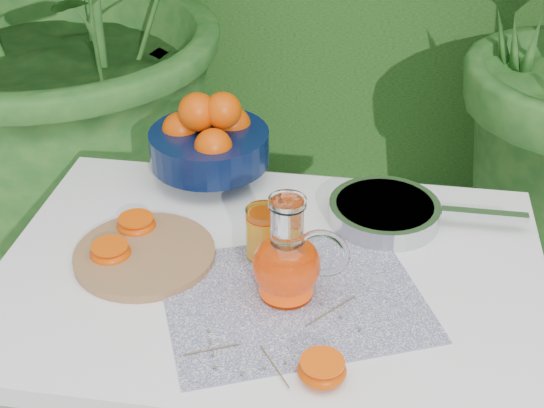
% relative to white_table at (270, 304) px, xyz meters
% --- Properties ---
extents(white_table, '(1.00, 0.70, 0.75)m').
position_rel_white_table_xyz_m(white_table, '(0.00, 0.00, 0.00)').
color(white_table, white).
rests_on(white_table, ground).
extents(placemat, '(0.54, 0.48, 0.00)m').
position_rel_white_table_xyz_m(placemat, '(0.05, -0.08, 0.08)').
color(placemat, '#0D134C').
rests_on(placemat, white_table).
extents(cutting_board, '(0.31, 0.31, 0.02)m').
position_rel_white_table_xyz_m(cutting_board, '(-0.24, -0.00, 0.09)').
color(cutting_board, '#916541').
rests_on(cutting_board, white_table).
extents(fruit_bowl, '(0.33, 0.33, 0.20)m').
position_rel_white_table_xyz_m(fruit_bowl, '(-0.18, 0.31, 0.17)').
color(fruit_bowl, black).
rests_on(fruit_bowl, white_table).
extents(juice_pitcher, '(0.17, 0.13, 0.19)m').
position_rel_white_table_xyz_m(juice_pitcher, '(0.04, -0.07, 0.15)').
color(juice_pitcher, white).
rests_on(juice_pitcher, white_table).
extents(juice_tumbler, '(0.08, 0.08, 0.10)m').
position_rel_white_table_xyz_m(juice_tumbler, '(-0.02, 0.04, 0.13)').
color(juice_tumbler, white).
rests_on(juice_tumbler, white_table).
extents(saute_pan, '(0.39, 0.22, 0.04)m').
position_rel_white_table_xyz_m(saute_pan, '(0.20, 0.19, 0.10)').
color(saute_pan, '#B3B4B8').
rests_on(saute_pan, white_table).
extents(orange_halves, '(0.51, 0.43, 0.04)m').
position_rel_white_table_xyz_m(orange_halves, '(-0.15, -0.07, 0.10)').
color(orange_halves, '#D03702').
rests_on(orange_halves, white_table).
extents(thyme_sprigs, '(0.27, 0.23, 0.01)m').
position_rel_white_table_xyz_m(thyme_sprigs, '(0.04, -0.19, 0.09)').
color(thyme_sprigs, brown).
rests_on(thyme_sprigs, white_table).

